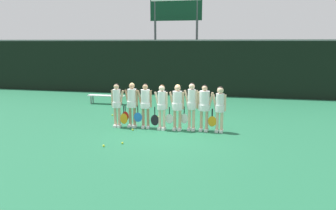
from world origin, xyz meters
name	(u,v)px	position (x,y,z in m)	size (l,w,h in m)	color
ground_plane	(167,129)	(0.00, 0.00, 0.00)	(140.00, 140.00, 0.00)	#216642
fence_windscreen	(196,68)	(0.00, 7.76, 1.63)	(60.00, 0.08, 3.23)	black
scoreboard	(176,18)	(-1.51, 9.38, 4.53)	(3.24, 0.15, 5.87)	#515156
bench_courtside	(106,96)	(-4.07, 4.13, 0.39)	(1.89, 0.39, 0.45)	silver
player_0	(117,102)	(-1.86, -0.05, 0.93)	(0.62, 0.33, 1.62)	tan
player_1	(132,101)	(-1.33, 0.08, 0.97)	(0.64, 0.37, 1.65)	tan
player_2	(145,102)	(-0.82, 0.06, 0.96)	(0.67, 0.37, 1.63)	tan
player_3	(162,104)	(-0.18, -0.05, 0.95)	(0.63, 0.33, 1.63)	beige
player_4	(177,103)	(0.38, 0.00, 0.97)	(0.67, 0.39, 1.64)	tan
player_5	(191,103)	(0.87, 0.08, 0.99)	(0.60, 0.32, 1.70)	beige
player_6	(205,104)	(1.33, 0.08, 0.97)	(0.69, 0.41, 1.64)	tan
player_7	(220,105)	(1.86, 0.05, 0.95)	(0.62, 0.33, 1.61)	beige
tennis_ball_0	(122,143)	(-0.97, -1.98, 0.03)	(0.07, 0.07, 0.07)	#CCE033
tennis_ball_1	(139,121)	(-1.35, 0.92, 0.04)	(0.07, 0.07, 0.07)	#CCE033
tennis_ball_2	(133,130)	(-1.15, -0.43, 0.03)	(0.07, 0.07, 0.07)	#CCE033
tennis_ball_3	(112,115)	(-2.75, 1.64, 0.03)	(0.07, 0.07, 0.07)	#CCE033
tennis_ball_4	(104,146)	(-1.42, -2.37, 0.03)	(0.07, 0.07, 0.07)	#CCE033
tennis_ball_5	(183,121)	(0.35, 1.30, 0.03)	(0.07, 0.07, 0.07)	#CCE033
tennis_ball_6	(149,118)	(-1.09, 1.47, 0.03)	(0.07, 0.07, 0.07)	#CCE033
tennis_ball_7	(158,117)	(-0.75, 1.73, 0.03)	(0.06, 0.06, 0.06)	#CCE033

